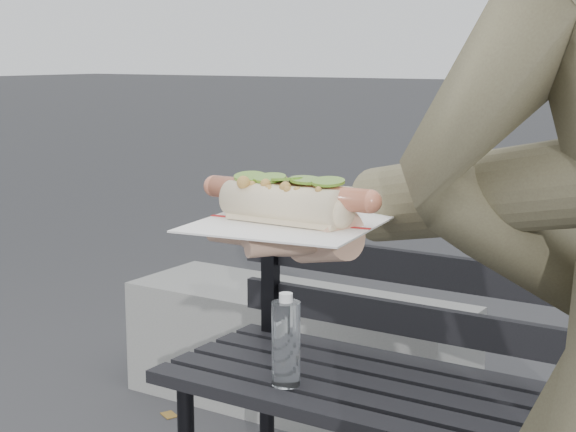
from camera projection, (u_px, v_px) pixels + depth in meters
name	position (u px, v px, depth m)	size (l,w,h in m)	color
park_bench	(495.00, 377.00, 1.88)	(1.50, 0.44, 0.88)	black
concrete_block	(297.00, 351.00, 3.03)	(1.20, 0.40, 0.40)	slate
held_hotdog	(484.00, 194.00, 0.90)	(0.63, 0.31, 0.20)	brown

